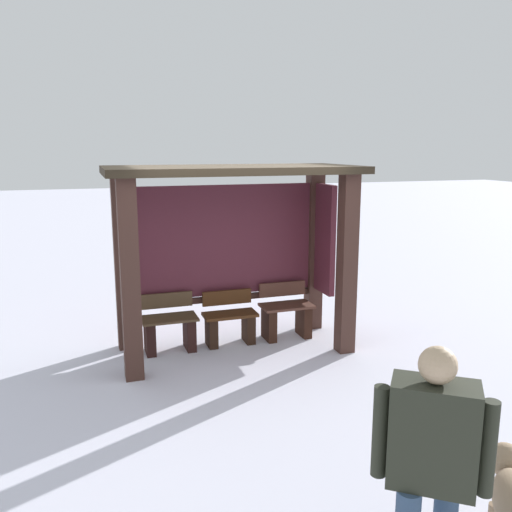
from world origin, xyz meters
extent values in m
plane|color=white|center=(0.00, 0.00, 0.00)|extent=(60.00, 60.00, 0.00)
cube|color=#402720|center=(-1.36, -0.51, 1.16)|extent=(0.21, 0.21, 2.33)
cube|color=#402720|center=(1.36, -0.51, 1.16)|extent=(0.21, 0.21, 2.33)
cube|color=#402720|center=(-1.36, 0.51, 1.16)|extent=(0.21, 0.21, 2.33)
cube|color=#402720|center=(1.36, 0.51, 1.16)|extent=(0.21, 0.21, 2.33)
cube|color=#2D2419|center=(0.00, 0.00, 2.37)|extent=(3.16, 1.46, 0.09)
cube|color=#54202C|center=(0.00, 0.51, 1.39)|extent=(2.51, 0.08, 1.51)
cube|color=#402720|center=(0.00, 0.49, 0.57)|extent=(2.51, 0.06, 0.08)
cube|color=#54202C|center=(1.36, 0.18, 1.39)|extent=(0.08, 0.56, 1.51)
cube|color=#4D3824|center=(-0.82, 0.21, 0.45)|extent=(0.72, 0.41, 0.03)
cube|color=#4D3824|center=(-0.82, 0.40, 0.64)|extent=(0.69, 0.04, 0.20)
cube|color=black|center=(-0.56, 0.21, 0.22)|extent=(0.12, 0.35, 0.43)
cube|color=black|center=(-1.09, 0.21, 0.22)|extent=(0.12, 0.35, 0.43)
cube|color=#4A2914|center=(0.00, 0.21, 0.42)|extent=(0.72, 0.35, 0.04)
cube|color=#4A2914|center=(0.00, 0.37, 0.62)|extent=(0.69, 0.04, 0.20)
cube|color=black|center=(0.26, 0.21, 0.20)|extent=(0.12, 0.30, 0.40)
cube|color=black|center=(-0.26, 0.21, 0.20)|extent=(0.12, 0.30, 0.40)
cube|color=brown|center=(0.82, 0.21, 0.46)|extent=(0.72, 0.41, 0.03)
cube|color=brown|center=(0.82, 0.40, 0.66)|extent=(0.69, 0.04, 0.20)
cube|color=black|center=(1.09, 0.21, 0.22)|extent=(0.12, 0.35, 0.45)
cube|color=black|center=(0.56, 0.21, 0.22)|extent=(0.12, 0.35, 0.45)
cube|color=#292C21|center=(-0.06, -4.26, 1.08)|extent=(0.53, 0.49, 0.61)
sphere|color=tan|center=(-0.06, -4.26, 1.49)|extent=(0.21, 0.21, 0.21)
cylinder|color=#292C21|center=(0.17, -4.43, 1.05)|extent=(0.13, 0.13, 0.55)
cylinder|color=#292C21|center=(-0.29, -4.09, 1.05)|extent=(0.13, 0.13, 0.55)
sphere|color=#90765A|center=(0.82, -3.91, 0.54)|extent=(0.23, 0.23, 0.23)
camera|label=1|loc=(-1.85, -6.55, 2.65)|focal=37.82mm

